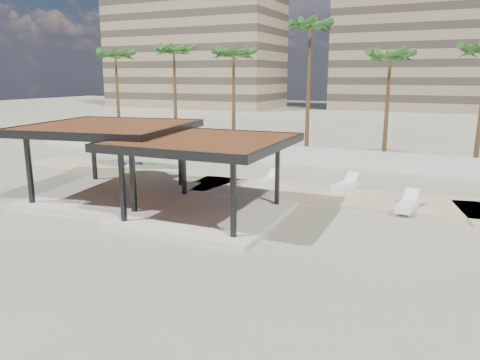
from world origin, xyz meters
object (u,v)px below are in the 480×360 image
(lounger_b, at_px, (345,185))
(lounger_a, at_px, (268,181))
(lounger_c, at_px, (407,205))
(pavilion_west, at_px, (110,154))
(umbrella_a, at_px, (128,129))
(pavilion_central, at_px, (205,170))

(lounger_b, bearing_deg, lounger_a, 113.17)
(lounger_a, relative_size, lounger_c, 0.93)
(pavilion_west, bearing_deg, umbrella_a, 111.65)
(pavilion_west, bearing_deg, lounger_a, 31.09)
(umbrella_a, bearing_deg, lounger_a, -4.70)
(pavilion_central, bearing_deg, lounger_c, 26.83)
(pavilion_west, height_order, lounger_c, pavilion_west)
(lounger_b, distance_m, lounger_c, 4.44)
(pavilion_central, bearing_deg, pavilion_west, 169.54)
(umbrella_a, bearing_deg, pavilion_west, -58.64)
(umbrella_a, distance_m, lounger_b, 14.99)
(umbrella_a, bearing_deg, lounger_c, -9.10)
(pavilion_west, xyz_separation_m, lounger_c, (14.37, 3.57, -1.93))
(pavilion_west, bearing_deg, pavilion_central, -18.37)
(pavilion_west, bearing_deg, lounger_b, 20.35)
(umbrella_a, height_order, lounger_c, umbrella_a)
(pavilion_west, relative_size, lounger_c, 4.07)
(umbrella_a, distance_m, lounger_c, 18.71)
(pavilion_central, distance_m, lounger_a, 6.82)
(lounger_b, xyz_separation_m, lounger_c, (3.52, -2.71, -0.00))
(lounger_a, distance_m, lounger_c, 8.10)
(pavilion_west, height_order, umbrella_a, pavilion_west)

